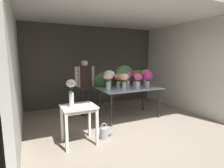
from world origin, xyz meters
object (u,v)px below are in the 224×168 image
vase_ivory_stock (109,76)px  vase_fuchsia_snapdragons (138,79)px  display_table_glass (129,92)px  florist (85,81)px  side_table_white (79,112)px  vase_rosy_dahlias (146,75)px  vase_violet_tulips (128,77)px  vase_magenta_peonies (147,77)px  vase_scarlet_ranunculus (135,77)px  vase_blush_roses (108,79)px  vase_coral_hydrangea (118,79)px  watering_can (104,133)px  vase_peach_anemones (124,79)px  vase_white_roses_tall (71,90)px

vase_ivory_stock → vase_fuchsia_snapdragons: vase_ivory_stock is taller
display_table_glass → florist: bearing=147.0°
side_table_white → florist: bearing=68.7°
vase_rosy_dahlias → florist: bearing=161.9°
florist → vase_fuchsia_snapdragons: bearing=-40.2°
side_table_white → vase_rosy_dahlias: bearing=24.2°
vase_rosy_dahlias → vase_violet_tulips: bearing=-172.5°
florist → vase_magenta_peonies: size_ratio=3.46×
vase_violet_tulips → vase_ivory_stock: bearing=162.1°
vase_rosy_dahlias → vase_scarlet_ranunculus: bearing=-179.4°
vase_blush_roses → vase_scarlet_ranunculus: bearing=16.0°
side_table_white → vase_violet_tulips: 2.01m
florist → vase_rosy_dahlias: bearing=-18.1°
display_table_glass → florist: florist is taller
florist → vase_coral_hydrangea: 0.99m
vase_fuchsia_snapdragons → vase_coral_hydrangea: bearing=132.4°
vase_scarlet_ranunculus → vase_magenta_peonies: size_ratio=0.97×
vase_scarlet_ranunculus → vase_blush_roses: (-0.98, -0.28, 0.01)m
display_table_glass → watering_can: 1.63m
display_table_glass → vase_ivory_stock: (-0.53, 0.21, 0.46)m
side_table_white → vase_magenta_peonies: vase_magenta_peonies is taller
vase_blush_roses → watering_can: vase_blush_roses is taller
vase_peach_anemones → vase_fuchsia_snapdragons: bearing=-4.5°
vase_ivory_stock → watering_can: bearing=-119.2°
vase_peach_anemones → vase_blush_roses: size_ratio=0.97×
vase_magenta_peonies → side_table_white: bearing=-161.6°
vase_white_roses_tall → watering_can: vase_white_roses_tall is taller
vase_magenta_peonies → vase_scarlet_ranunculus: bearing=120.8°
vase_peach_anemones → vase_white_roses_tall: bearing=-156.3°
vase_ivory_stock → vase_blush_roses: bearing=-118.1°
vase_peach_anemones → vase_magenta_peonies: bearing=4.0°
vase_peach_anemones → watering_can: bearing=-141.3°
side_table_white → vase_coral_hydrangea: (1.43, 1.05, 0.46)m
vase_white_roses_tall → florist: bearing=64.8°
vase_fuchsia_snapdragons → watering_can: vase_fuchsia_snapdragons is taller
vase_ivory_stock → watering_can: 1.70m
side_table_white → vase_fuchsia_snapdragons: (1.80, 0.64, 0.47)m
vase_coral_hydrangea → watering_can: 1.71m
watering_can → vase_violet_tulips: bearing=40.8°
vase_ivory_stock → side_table_white: bearing=-136.1°
vase_white_roses_tall → vase_peach_anemones: bearing=23.7°
watering_can → display_table_glass: bearing=38.8°
display_table_glass → vase_scarlet_ranunculus: 0.51m
vase_ivory_stock → vase_white_roses_tall: size_ratio=0.94×
vase_blush_roses → vase_white_roses_tall: 1.36m
florist → vase_magenta_peonies: 1.79m
vase_blush_roses → vase_magenta_peonies: bearing=-2.5°
vase_blush_roses → vase_coral_hydrangea: vase_blush_roses is taller
vase_violet_tulips → vase_coral_hydrangea: size_ratio=1.15×
florist → vase_fuchsia_snapdragons: (1.17, -0.99, 0.12)m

